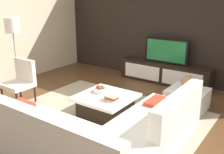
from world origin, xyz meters
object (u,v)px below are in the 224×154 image
Objects in this scene: floor_lamp at (13,30)px; decorative_ball at (189,83)px; coffee_table at (106,105)px; ottoman at (187,99)px; sectional_couch at (99,134)px; fruit_bowl at (101,89)px; media_console at (165,73)px; accent_chair_near at (21,78)px; television at (166,51)px; book_stack at (112,98)px.

floor_lamp is 3.79m from decorative_ball.
ottoman is (1.10, 1.10, -0.00)m from coffee_table.
sectional_couch is 1.35m from fruit_bowl.
media_console is 3.34m from accent_chair_near.
fruit_bowl is (-0.28, -2.20, 0.18)m from media_console.
ottoman is at bearing 76.88° from sectional_couch.
accent_chair_near is (-1.86, -2.76, -0.31)m from television.
television reaches higher than fruit_bowl.
floor_lamp reaches higher than fruit_bowl.
television reaches higher than ottoman.
decorative_ball is at bearing -50.05° from television.
accent_chair_near is 2.01m from book_stack.
sectional_couch is at bearing -19.53° from accent_chair_near.
coffee_table is 1.11× the size of accent_chair_near.
accent_chair_near is at bearing -29.89° from floor_lamp.
ottoman is at bearing -50.04° from media_console.
book_stack is at bearing 2.70° from accent_chair_near.
book_stack is at bearing -87.29° from television.
book_stack is (0.11, -2.41, 0.18)m from media_console.
television is at bearing 129.95° from ottoman.
media_console reaches higher than book_stack.
fruit_bowl is at bearing -142.10° from ottoman.
floor_lamp is 3.88m from ottoman.
coffee_table is at bearing -135.11° from decorative_ball.
television is at bearing 82.69° from fruit_bowl.
television is 1.59m from decorative_ball.
book_stack is (-0.89, -1.22, -0.10)m from decorative_ball.
decorative_ball is (1.10, 1.10, 0.33)m from coffee_table.
media_console is at bearing 87.51° from coffee_table.
decorative_ball is at bearing 76.88° from sectional_couch.
television is 3.90× the size of fruit_bowl.
fruit_bowl is (2.22, 0.20, -0.94)m from floor_lamp.
accent_chair_near is 3.26m from decorative_ball.
accent_chair_near reaches higher than book_stack.
accent_chair_near is at bearing -124.04° from media_console.
book_stack is at bearing -126.17° from ottoman.
fruit_bowl reaches higher than coffee_table.
coffee_table is at bearing 7.49° from accent_chair_near.
ottoman is at bearing 53.83° from book_stack.
sectional_couch is 0.97m from book_stack.
accent_chair_near reaches higher than ottoman.
television is 1.67m from ottoman.
television reaches higher than media_console.
decorative_ball is (1.00, -1.20, -0.27)m from television.
media_console is at bearing 43.78° from floor_lamp.
ottoman is at bearing 0.00° from decorative_ball.
decorative_ball is 1.51m from book_stack.
book_stack is (0.21, -0.12, 0.23)m from coffee_table.
sectional_couch is 3.49× the size of ottoman.
ottoman is (0.49, 2.08, -0.08)m from sectional_couch.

